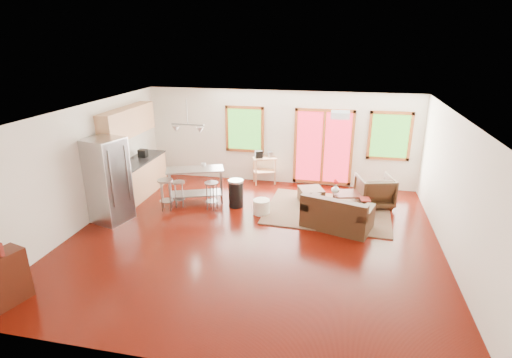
% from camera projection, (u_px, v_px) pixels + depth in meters
% --- Properties ---
extents(floor, '(7.50, 7.00, 0.02)m').
position_uv_depth(floor, '(253.00, 238.00, 8.30)').
color(floor, '#370702').
rests_on(floor, ground).
extents(ceiling, '(7.50, 7.00, 0.02)m').
position_uv_depth(ceiling, '(253.00, 113.00, 7.42)').
color(ceiling, white).
rests_on(ceiling, ground).
extents(back_wall, '(7.50, 0.02, 2.60)m').
position_uv_depth(back_wall, '(280.00, 138.00, 11.09)').
color(back_wall, white).
rests_on(back_wall, ground).
extents(left_wall, '(0.02, 7.00, 2.60)m').
position_uv_depth(left_wall, '(83.00, 167.00, 8.60)').
color(left_wall, white).
rests_on(left_wall, ground).
extents(right_wall, '(0.02, 7.00, 2.60)m').
position_uv_depth(right_wall, '(458.00, 194.00, 7.12)').
color(right_wall, white).
rests_on(right_wall, ground).
extents(front_wall, '(7.50, 0.02, 2.60)m').
position_uv_depth(front_wall, '(188.00, 279.00, 4.63)').
color(front_wall, white).
rests_on(front_wall, ground).
extents(window_left, '(1.10, 0.05, 1.30)m').
position_uv_depth(window_left, '(245.00, 129.00, 11.17)').
color(window_left, '#275B19').
rests_on(window_left, back_wall).
extents(french_doors, '(1.60, 0.05, 2.10)m').
position_uv_depth(french_doors, '(323.00, 147.00, 10.88)').
color(french_doors, red).
rests_on(french_doors, back_wall).
extents(window_right, '(1.10, 0.05, 1.30)m').
position_uv_depth(window_right, '(390.00, 136.00, 10.41)').
color(window_right, '#275B19').
rests_on(window_right, back_wall).
extents(rug, '(3.00, 2.37, 0.03)m').
position_uv_depth(rug, '(328.00, 211.00, 9.55)').
color(rug, '#4C5D3E').
rests_on(rug, floor).
extents(loveseat, '(1.61, 1.20, 0.77)m').
position_uv_depth(loveseat, '(337.00, 215.00, 8.64)').
color(loveseat, black).
rests_on(loveseat, floor).
extents(coffee_table, '(1.02, 0.75, 0.37)m').
position_uv_depth(coffee_table, '(352.00, 195.00, 9.70)').
color(coffee_table, '#37130A').
rests_on(coffee_table, floor).
extents(armchair, '(0.99, 0.96, 0.85)m').
position_uv_depth(armchair, '(375.00, 189.00, 9.76)').
color(armchair, black).
rests_on(armchair, floor).
extents(ottoman, '(0.72, 0.72, 0.37)m').
position_uv_depth(ottoman, '(311.00, 195.00, 10.02)').
color(ottoman, black).
rests_on(ottoman, floor).
extents(pouf, '(0.45, 0.45, 0.35)m').
position_uv_depth(pouf, '(261.00, 207.00, 9.39)').
color(pouf, white).
rests_on(pouf, floor).
extents(vase, '(0.27, 0.27, 0.34)m').
position_uv_depth(vase, '(336.00, 188.00, 9.56)').
color(vase, silver).
rests_on(vase, coffee_table).
extents(book, '(0.22, 0.06, 0.30)m').
position_uv_depth(book, '(361.00, 194.00, 9.16)').
color(book, maroon).
rests_on(book, coffee_table).
extents(cabinets, '(0.64, 2.24, 2.30)m').
position_uv_depth(cabinets, '(135.00, 161.00, 10.23)').
color(cabinets, tan).
rests_on(cabinets, floor).
extents(refrigerator, '(0.93, 0.91, 1.90)m').
position_uv_depth(refrigerator, '(108.00, 180.00, 8.82)').
color(refrigerator, '#B7BABC').
rests_on(refrigerator, floor).
extents(island, '(1.50, 1.02, 0.89)m').
position_uv_depth(island, '(195.00, 179.00, 9.90)').
color(island, '#B7BABC').
rests_on(island, floor).
extents(cup, '(0.14, 0.12, 0.12)m').
position_uv_depth(cup, '(204.00, 164.00, 9.73)').
color(cup, white).
rests_on(cup, island).
extents(bar_stool_a, '(0.45, 0.45, 0.77)m').
position_uv_depth(bar_stool_a, '(166.00, 187.00, 9.47)').
color(bar_stool_a, '#B7BABC').
rests_on(bar_stool_a, floor).
extents(bar_stool_b, '(0.39, 0.39, 0.65)m').
position_uv_depth(bar_stool_b, '(179.00, 188.00, 9.69)').
color(bar_stool_b, '#B7BABC').
rests_on(bar_stool_b, floor).
extents(bar_stool_c, '(0.38, 0.38, 0.69)m').
position_uv_depth(bar_stool_c, '(212.00, 189.00, 9.52)').
color(bar_stool_c, '#B7BABC').
rests_on(bar_stool_c, floor).
extents(trash_can, '(0.48, 0.48, 0.68)m').
position_uv_depth(trash_can, '(236.00, 193.00, 9.74)').
color(trash_can, black).
rests_on(trash_can, floor).
extents(kitchen_cart, '(0.74, 0.61, 0.97)m').
position_uv_depth(kitchen_cart, '(264.00, 161.00, 11.18)').
color(kitchen_cart, tan).
rests_on(kitchen_cart, floor).
extents(ceiling_flush, '(0.35, 0.35, 0.12)m').
position_uv_depth(ceiling_flush, '(340.00, 115.00, 7.68)').
color(ceiling_flush, white).
rests_on(ceiling_flush, ceiling).
extents(pendant_light, '(0.80, 0.18, 0.79)m').
position_uv_depth(pendant_light, '(188.00, 129.00, 9.41)').
color(pendant_light, gray).
rests_on(pendant_light, ceiling).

